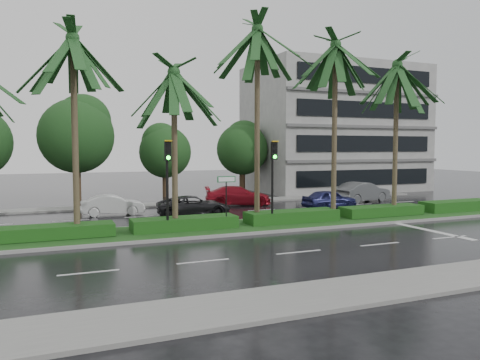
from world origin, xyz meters
name	(u,v)px	position (x,y,z in m)	size (l,w,h in m)	color
ground	(249,231)	(0.00, 0.00, 0.00)	(120.00, 120.00, 0.00)	black
near_sidewalk	(386,286)	(0.00, -10.20, 0.06)	(40.00, 2.40, 0.12)	slate
far_sidewalk	(183,203)	(0.00, 12.00, 0.06)	(40.00, 2.00, 0.12)	slate
median	(241,227)	(0.00, 1.00, 0.08)	(36.00, 4.00, 0.15)	gray
hedge	(241,220)	(0.00, 1.00, 0.45)	(35.20, 1.40, 0.60)	#1D3F12
lane_markings	(306,229)	(3.04, -0.43, 0.01)	(34.00, 13.06, 0.01)	silver
palm_row	(218,64)	(-1.24, 1.02, 8.28)	(26.30, 4.20, 10.91)	#453628
signal_median_left	(168,173)	(-4.00, 0.30, 3.00)	(0.34, 0.42, 4.36)	black
signal_median_right	(273,170)	(1.50, 0.30, 3.00)	(0.34, 0.42, 4.36)	black
street_sign	(226,189)	(-1.00, 0.48, 2.12)	(0.95, 0.09, 2.60)	black
bg_trees	(139,141)	(-2.16, 17.59, 4.71)	(32.87, 5.78, 8.35)	#3D271B
building	(334,129)	(17.00, 18.00, 6.00)	(16.00, 10.00, 12.00)	gray
car_white	(113,205)	(-5.50, 8.38, 0.62)	(3.79, 1.32, 1.25)	silver
car_darkgrey	(194,206)	(-1.00, 6.03, 0.62)	(4.49, 2.07, 1.25)	black
car_red	(238,196)	(3.50, 9.96, 0.69)	(4.75, 1.93, 1.38)	#A71221
car_blue	(329,199)	(8.50, 5.75, 0.65)	(3.84, 1.54, 1.31)	#1B1E51
car_grey	(362,192)	(13.00, 8.12, 0.77)	(4.67, 1.63, 1.54)	#4D4F51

